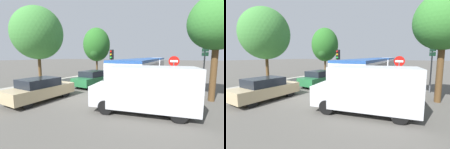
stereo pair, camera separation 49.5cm
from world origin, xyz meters
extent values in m
plane|color=#4F4C47|center=(0.00, 0.00, 0.00)|extent=(200.00, 200.00, 0.00)
cube|color=#9E998E|center=(-5.89, 14.94, 0.07)|extent=(3.20, 39.89, 0.14)
cube|color=silver|center=(2.08, 5.58, 1.31)|extent=(3.39, 9.73, 2.06)
cube|color=black|center=(2.08, 5.58, 1.68)|extent=(3.38, 9.35, 0.90)
cube|color=#234C93|center=(2.08, 5.58, 2.44)|extent=(3.39, 9.73, 0.20)
cube|color=silver|center=(1.29, 14.59, 1.31)|extent=(3.12, 6.73, 2.06)
cube|color=black|center=(1.29, 14.59, 1.68)|extent=(3.12, 6.47, 0.90)
cube|color=#234C93|center=(1.29, 14.59, 2.44)|extent=(3.12, 6.73, 0.20)
cylinder|color=black|center=(1.62, 10.84, 1.31)|extent=(1.98, 1.17, 1.89)
cube|color=black|center=(2.49, 0.87, 1.55)|extent=(2.25, 0.30, 1.11)
cylinder|color=black|center=(3.42, 2.63, 0.50)|extent=(0.39, 1.03, 1.00)
cylinder|color=black|center=(1.27, 2.44, 0.50)|extent=(0.39, 1.03, 1.00)
cylinder|color=black|center=(2.88, 8.72, 0.50)|extent=(0.39, 1.03, 1.00)
cylinder|color=black|center=(0.74, 8.53, 0.50)|extent=(0.39, 1.03, 1.00)
cylinder|color=black|center=(2.36, 14.68, 0.50)|extent=(0.39, 1.03, 1.00)
cylinder|color=black|center=(0.21, 14.50, 0.50)|extent=(0.39, 1.03, 1.00)
cube|color=teal|center=(-1.84, 29.89, 1.24)|extent=(2.48, 11.16, 1.94)
cube|color=black|center=(-1.84, 29.89, 1.59)|extent=(2.50, 10.60, 0.81)
cube|color=silver|center=(-1.84, 29.89, 2.30)|extent=(2.48, 11.16, 0.19)
cylinder|color=black|center=(-2.88, 33.57, 0.48)|extent=(0.29, 0.97, 0.97)
cylinder|color=black|center=(-0.80, 33.57, 0.48)|extent=(0.29, 0.97, 0.97)
cylinder|color=black|center=(-2.87, 26.54, 0.48)|extent=(0.29, 0.97, 0.97)
cylinder|color=black|center=(-0.80, 26.54, 0.48)|extent=(0.29, 0.97, 0.97)
cube|color=tan|center=(-2.02, -1.68, 0.59)|extent=(1.88, 4.20, 0.67)
cube|color=black|center=(-2.02, -1.78, 1.18)|extent=(1.68, 2.22, 0.51)
cylinder|color=black|center=(-2.72, -0.33, 0.32)|extent=(0.24, 0.64, 0.63)
cylinder|color=black|center=(-1.24, -0.38, 0.32)|extent=(0.24, 0.64, 0.63)
cylinder|color=black|center=(-2.79, -2.99, 0.32)|extent=(0.24, 0.64, 0.63)
cylinder|color=black|center=(-1.32, -3.03, 0.32)|extent=(0.24, 0.64, 0.63)
cube|color=#236638|center=(-1.76, 3.72, 0.60)|extent=(1.89, 4.22, 0.67)
cube|color=black|center=(-1.76, 3.62, 1.19)|extent=(1.69, 2.23, 0.52)
cylinder|color=black|center=(-2.46, 5.07, 0.32)|extent=(0.24, 0.64, 0.63)
cylinder|color=black|center=(-0.98, 5.03, 0.32)|extent=(0.24, 0.64, 0.63)
cylinder|color=black|center=(-2.54, 2.41, 0.32)|extent=(0.24, 0.64, 0.63)
cylinder|color=black|center=(-1.05, 2.36, 0.32)|extent=(0.24, 0.64, 0.63)
cube|color=#284799|center=(-1.92, 9.54, 0.59)|extent=(1.86, 4.16, 0.67)
cube|color=black|center=(-1.93, 9.45, 1.18)|extent=(1.67, 2.20, 0.51)
cylinder|color=black|center=(-2.62, 10.88, 0.31)|extent=(0.23, 0.63, 0.63)
cylinder|color=black|center=(-1.15, 10.84, 0.31)|extent=(0.23, 0.63, 0.63)
cylinder|color=black|center=(-2.69, 8.25, 0.31)|extent=(0.23, 0.63, 0.63)
cylinder|color=black|center=(-1.23, 8.21, 0.31)|extent=(0.23, 0.63, 0.63)
cube|color=#B21E19|center=(-1.75, 14.77, 0.63)|extent=(1.99, 4.46, 0.71)
cube|color=black|center=(-1.75, 14.67, 1.26)|extent=(1.78, 2.36, 0.55)
cylinder|color=black|center=(-2.49, 16.20, 0.34)|extent=(0.25, 0.68, 0.67)
cylinder|color=black|center=(-0.92, 16.16, 0.34)|extent=(0.25, 0.68, 0.67)
cylinder|color=black|center=(-2.57, 13.38, 0.34)|extent=(0.25, 0.68, 0.67)
cylinder|color=black|center=(-1.00, 13.34, 0.34)|extent=(0.25, 0.68, 0.67)
cube|color=#B7BABF|center=(4.68, -0.47, 1.31)|extent=(4.42, 2.78, 2.00)
cube|color=#B7BABF|center=(2.23, -0.97, 0.84)|extent=(1.26, 2.04, 1.00)
cylinder|color=black|center=(2.79, -1.71, 0.36)|extent=(0.75, 0.38, 0.72)
cylinder|color=black|center=(2.45, -0.07, 0.36)|extent=(0.75, 0.38, 0.72)
cylinder|color=black|center=(6.02, -1.05, 0.36)|extent=(0.75, 0.38, 0.72)
cylinder|color=black|center=(5.68, 0.59, 0.36)|extent=(0.75, 0.38, 0.72)
cylinder|color=#56595E|center=(-0.25, 4.54, 1.70)|extent=(0.12, 0.12, 3.40)
cube|color=black|center=(-0.25, 4.54, 2.95)|extent=(0.32, 0.24, 0.90)
sphere|color=red|center=(-0.25, 4.39, 3.23)|extent=(0.18, 0.18, 0.18)
sphere|color=#EAAD14|center=(-0.25, 4.39, 2.95)|extent=(0.18, 0.18, 0.18)
sphere|color=green|center=(-0.25, 4.39, 2.67)|extent=(0.18, 0.18, 0.18)
cylinder|color=#56595E|center=(5.27, 3.30, 1.20)|extent=(0.08, 0.08, 2.40)
cylinder|color=red|center=(5.27, 3.30, 2.47)|extent=(0.70, 0.03, 0.70)
cube|color=white|center=(5.27, 3.28, 2.47)|extent=(0.50, 0.04, 0.14)
cylinder|color=#56595E|center=(7.20, 5.81, 1.80)|extent=(0.10, 0.10, 3.60)
cube|color=#197A38|center=(7.20, 5.81, 3.30)|extent=(0.37, 1.38, 0.28)
cube|color=#197A38|center=(7.20, 5.81, 2.96)|extent=(0.37, 1.38, 0.28)
cylinder|color=#51381E|center=(-5.65, 0.97, 1.55)|extent=(0.26, 0.26, 3.09)
ellipsoid|color=#3D7F38|center=(-5.65, 0.97, 4.79)|extent=(4.27, 4.27, 4.53)
cylinder|color=#51381E|center=(-5.70, 10.15, 1.33)|extent=(0.25, 0.25, 2.65)
ellipsoid|color=#286623|center=(-5.70, 10.15, 4.40)|extent=(3.76, 3.76, 4.67)
ellipsoid|color=#33752D|center=(-5.50, 9.57, 3.70)|extent=(2.26, 2.26, 2.57)
cylinder|color=#51381E|center=(7.57, 3.32, 1.80)|extent=(0.36, 0.36, 3.59)
ellipsoid|color=#33752D|center=(7.57, 3.32, 4.84)|extent=(3.33, 3.33, 3.32)
camera|label=1|loc=(6.40, -7.74, 2.83)|focal=24.00mm
camera|label=2|loc=(6.83, -7.50, 2.83)|focal=24.00mm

